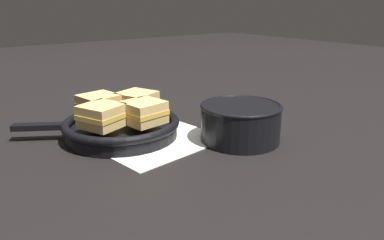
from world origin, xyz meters
TOP-DOWN VIEW (x-y plane):
  - ground_plane at (0.00, 0.00)m, footprint 4.00×4.00m
  - napkin at (-0.04, 0.02)m, footprint 0.27×0.24m
  - soup_bowl at (0.10, -0.09)m, footprint 0.17×0.17m
  - spoon at (-0.01, 0.05)m, footprint 0.16×0.10m
  - skillet at (-0.09, 0.08)m, footprint 0.33×0.25m
  - sandwich_near_left at (-0.12, 0.14)m, footprint 0.09×0.09m
  - sandwich_near_right at (-0.14, 0.06)m, footprint 0.10×0.10m
  - sandwich_far_left at (-0.06, 0.03)m, footprint 0.09×0.09m
  - sandwich_far_right at (-0.04, 0.11)m, footprint 0.10×0.10m

SIDE VIEW (x-z plane):
  - ground_plane at x=0.00m, z-range 0.00..0.00m
  - napkin at x=-0.04m, z-range 0.00..0.00m
  - spoon at x=-0.01m, z-range 0.00..0.01m
  - skillet at x=-0.09m, z-range 0.00..0.04m
  - soup_bowl at x=0.10m, z-range 0.01..0.09m
  - sandwich_near_left at x=-0.12m, z-range 0.04..0.09m
  - sandwich_near_right at x=-0.14m, z-range 0.04..0.09m
  - sandwich_far_left at x=-0.06m, z-range 0.04..0.09m
  - sandwich_far_right at x=-0.04m, z-range 0.04..0.09m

